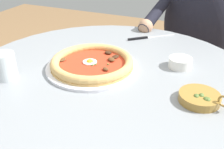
# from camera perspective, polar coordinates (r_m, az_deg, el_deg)

# --- Properties ---
(dining_table) EXTENTS (1.00, 1.00, 0.73)m
(dining_table) POSITION_cam_1_polar(r_m,az_deg,el_deg) (0.94, -0.74, -7.00)
(dining_table) COLOR gray
(dining_table) RESTS_ON ground
(pizza_on_plate) EXTENTS (0.32, 0.32, 0.04)m
(pizza_on_plate) POSITION_cam_1_polar(r_m,az_deg,el_deg) (0.90, -4.32, 2.41)
(pizza_on_plate) COLOR white
(pizza_on_plate) RESTS_ON dining_table
(water_glass) EXTENTS (0.07, 0.07, 0.09)m
(water_glass) POSITION_cam_1_polar(r_m,az_deg,el_deg) (0.89, -22.24, 1.37)
(water_glass) COLOR silver
(water_glass) RESTS_ON dining_table
(steak_knife) EXTENTS (0.16, 0.18, 0.01)m
(steak_knife) POSITION_cam_1_polar(r_m,az_deg,el_deg) (1.17, 7.19, 7.97)
(steak_knife) COLOR silver
(steak_knife) RESTS_ON dining_table
(ramekin_capers) EXTENTS (0.08, 0.08, 0.03)m
(ramekin_capers) POSITION_cam_1_polar(r_m,az_deg,el_deg) (0.93, 14.71, 2.62)
(ramekin_capers) COLOR white
(ramekin_capers) RESTS_ON dining_table
(olive_pan) EXTENTS (0.11, 0.14, 0.05)m
(olive_pan) POSITION_cam_1_polar(r_m,az_deg,el_deg) (0.76, 18.70, -4.85)
(olive_pan) COLOR olive
(olive_pan) RESTS_ON dining_table
(diner_person) EXTENTS (0.48, 0.45, 1.16)m
(diner_person) POSITION_cam_1_polar(r_m,az_deg,el_deg) (1.55, 16.87, 3.63)
(diner_person) COLOR #282833
(diner_person) RESTS_ON ground
(cafe_chair_diner) EXTENTS (0.50, 0.50, 0.89)m
(cafe_chair_diner) POSITION_cam_1_polar(r_m,az_deg,el_deg) (1.67, 19.01, 5.84)
(cafe_chair_diner) COLOR #504A45
(cafe_chair_diner) RESTS_ON ground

